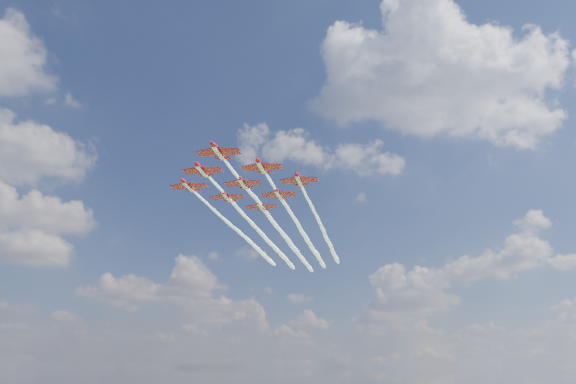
# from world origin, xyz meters

# --- Properties ---
(jet_lead) EXTENTS (85.41, 86.83, 2.68)m
(jet_lead) POSITION_xyz_m (21.73, 22.99, 81.38)
(jet_lead) COLOR #A50919
(jet_row2_port) EXTENTS (85.41, 86.83, 2.68)m
(jet_row2_port) POSITION_xyz_m (34.35, 25.68, 81.38)
(jet_row2_port) COLOR #A50919
(jet_row2_starb) EXTENTS (85.41, 86.83, 2.68)m
(jet_row2_starb) POSITION_xyz_m (24.21, 35.66, 81.38)
(jet_row2_starb) COLOR #A50919
(jet_row3_port) EXTENTS (85.41, 86.83, 2.68)m
(jet_row3_port) POSITION_xyz_m (46.97, 28.37, 81.38)
(jet_row3_port) COLOR #A50919
(jet_row3_centre) EXTENTS (85.41, 86.83, 2.68)m
(jet_row3_centre) POSITION_xyz_m (36.83, 38.35, 81.38)
(jet_row3_centre) COLOR #A50919
(jet_row3_starb) EXTENTS (85.41, 86.83, 2.68)m
(jet_row3_starb) POSITION_xyz_m (26.68, 48.32, 81.38)
(jet_row3_starb) COLOR #A50919
(jet_row4_port) EXTENTS (85.41, 86.83, 2.68)m
(jet_row4_port) POSITION_xyz_m (49.45, 41.03, 81.38)
(jet_row4_port) COLOR #A50919
(jet_row4_starb) EXTENTS (85.41, 86.83, 2.68)m
(jet_row4_starb) POSITION_xyz_m (39.30, 51.01, 81.38)
(jet_row4_starb) COLOR #A50919
(jet_tail) EXTENTS (85.41, 86.83, 2.68)m
(jet_tail) POSITION_xyz_m (51.92, 53.70, 81.38)
(jet_tail) COLOR #A50919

